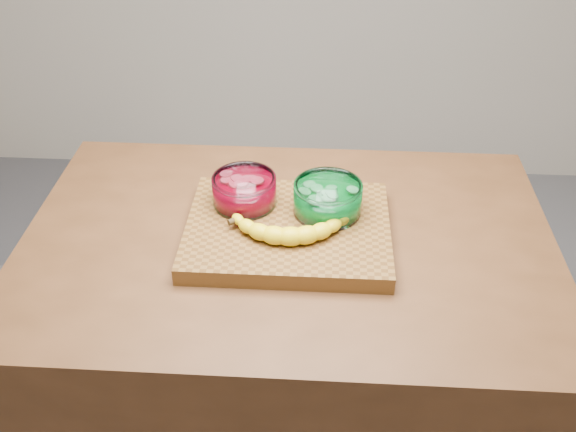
{
  "coord_description": "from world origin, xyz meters",
  "views": [
    {
      "loc": [
        0.07,
        -1.13,
        1.79
      ],
      "look_at": [
        0.0,
        0.0,
        0.96
      ],
      "focal_mm": 40.0,
      "sensor_mm": 36.0,
      "label": 1
    }
  ],
  "objects": [
    {
      "name": "bowl_green",
      "position": [
        0.09,
        0.05,
        0.98
      ],
      "size": [
        0.15,
        0.15,
        0.07
      ],
      "color": "white",
      "rests_on": "cutting_board"
    },
    {
      "name": "bowl_red",
      "position": [
        -0.1,
        0.07,
        0.97
      ],
      "size": [
        0.15,
        0.15,
        0.07
      ],
      "color": "white",
      "rests_on": "cutting_board"
    },
    {
      "name": "counter",
      "position": [
        0.0,
        0.0,
        0.45
      ],
      "size": [
        1.2,
        0.8,
        0.9
      ],
      "primitive_type": "cube",
      "color": "#512F18",
      "rests_on": "ground"
    },
    {
      "name": "cutting_board",
      "position": [
        0.0,
        0.0,
        0.92
      ],
      "size": [
        0.45,
        0.35,
        0.04
      ],
      "primitive_type": "cube",
      "color": "brown",
      "rests_on": "counter"
    },
    {
      "name": "banana",
      "position": [
        0.0,
        -0.04,
        0.96
      ],
      "size": [
        0.29,
        0.14,
        0.04
      ],
      "primitive_type": null,
      "color": "yellow",
      "rests_on": "cutting_board"
    }
  ]
}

